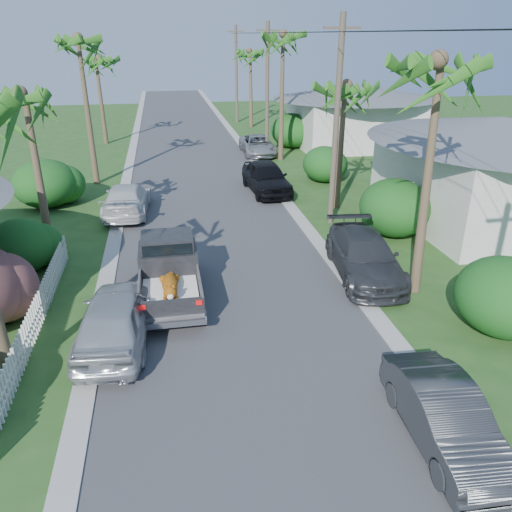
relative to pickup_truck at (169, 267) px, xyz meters
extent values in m
plane|color=#254C1C|center=(2.03, -7.16, -1.01)|extent=(120.00, 120.00, 0.00)
cube|color=#38383A|center=(2.03, 17.84, -1.00)|extent=(8.00, 100.00, 0.02)
cube|color=#A5A39E|center=(-2.27, 17.84, -0.98)|extent=(0.60, 100.00, 0.06)
cube|color=#A5A39E|center=(6.33, 17.84, -0.98)|extent=(0.60, 100.00, 0.06)
cylinder|color=black|center=(-0.85, -2.21, -0.63)|extent=(0.28, 0.76, 0.76)
cylinder|color=black|center=(0.85, -2.21, -0.63)|extent=(0.28, 0.76, 0.76)
cylinder|color=black|center=(-0.85, 1.04, -0.63)|extent=(0.28, 0.76, 0.76)
cylinder|color=black|center=(0.85, 1.04, -0.63)|extent=(0.28, 0.76, 0.76)
cube|color=slate|center=(0.00, -1.56, -0.39)|extent=(1.90, 2.40, 0.24)
cube|color=slate|center=(-0.92, -1.56, -0.01)|extent=(0.06, 2.40, 0.55)
cube|color=slate|center=(0.92, -1.56, -0.01)|extent=(0.06, 2.40, 0.55)
cube|color=black|center=(0.00, -2.73, -0.03)|extent=(1.92, 0.08, 0.52)
cube|color=silver|center=(0.00, -2.89, -0.46)|extent=(1.98, 0.18, 0.18)
cube|color=red|center=(-0.80, -2.78, 0.09)|extent=(0.18, 0.05, 0.14)
cube|color=red|center=(0.80, -2.78, 0.09)|extent=(0.18, 0.05, 0.14)
cube|color=black|center=(0.00, 0.29, 0.04)|extent=(1.94, 1.65, 1.10)
cube|color=black|center=(0.00, 0.29, 0.77)|extent=(1.70, 1.35, 0.55)
cube|color=black|center=(0.00, -0.38, 0.74)|extent=(1.60, 0.05, 0.45)
cube|color=black|center=(0.00, 1.54, -0.11)|extent=(1.94, 1.20, 0.80)
cube|color=white|center=(0.00, -1.56, -0.19)|extent=(1.70, 2.10, 0.16)
ellipsoid|color=orange|center=(0.00, -1.46, 0.11)|extent=(0.48, 1.25, 0.43)
sphere|color=orange|center=(0.00, -2.21, 0.19)|extent=(0.40, 0.40, 0.40)
ellipsoid|color=white|center=(0.00, -1.46, 0.01)|extent=(0.32, 0.86, 0.18)
imported|color=#2E3033|center=(5.63, -7.95, -0.35)|extent=(1.58, 4.08, 1.33)
imported|color=#323438|center=(7.03, 0.16, -0.25)|extent=(2.70, 5.45, 1.52)
imported|color=black|center=(5.63, 11.20, -0.16)|extent=(2.33, 5.13, 1.71)
imported|color=#9C9FA3|center=(6.93, 20.79, -0.33)|extent=(2.30, 4.89, 1.35)
imported|color=silver|center=(-1.57, -2.72, -0.21)|extent=(2.28, 4.85, 1.60)
imported|color=silver|center=(-1.85, 8.85, -0.27)|extent=(2.38, 5.21, 1.48)
cone|color=brown|center=(-4.77, 4.84, 2.09)|extent=(0.36, 0.61, 6.21)
cone|color=brown|center=(-3.97, 14.84, 2.99)|extent=(0.36, 0.36, 8.00)
cone|color=brown|center=(-4.47, 26.84, 2.24)|extent=(0.36, 0.75, 6.51)
cone|color=brown|center=(8.33, -1.16, 2.74)|extent=(0.36, 0.73, 7.51)
cone|color=brown|center=(8.63, 7.84, 1.99)|extent=(0.36, 0.54, 6.01)
cone|color=brown|center=(8.23, 18.84, 3.09)|extent=(0.36, 0.36, 8.20)
cone|color=brown|center=(8.53, 32.84, 2.39)|extent=(0.36, 0.63, 6.81)
ellipsoid|color=#134218|center=(-5.37, 2.84, -0.01)|extent=(2.40, 2.64, 2.00)
ellipsoid|color=#134218|center=(-5.97, 10.84, 0.19)|extent=(3.20, 3.52, 2.40)
ellipsoid|color=#134218|center=(9.63, -4.16, 0.14)|extent=(2.80, 3.08, 2.30)
ellipsoid|color=#134218|center=(9.83, 3.84, 0.24)|extent=(3.00, 3.30, 2.50)
ellipsoid|color=#134218|center=(9.53, 12.84, 0.04)|extent=(2.60, 2.86, 2.10)
ellipsoid|color=#134218|center=(10.03, 22.84, 0.29)|extent=(3.20, 3.52, 2.60)
cube|color=white|center=(-3.97, -1.66, -0.51)|extent=(0.10, 11.00, 1.00)
cube|color=silver|center=(15.03, 4.84, 0.89)|extent=(8.00, 9.00, 3.80)
cone|color=#595B60|center=(15.03, 4.84, 3.29)|extent=(6.48, 6.48, 1.00)
cube|color=silver|center=(15.03, 22.84, 0.79)|extent=(9.00, 8.00, 3.60)
cone|color=#595B60|center=(15.03, 22.84, 3.09)|extent=(6.48, 6.48, 1.00)
cylinder|color=brown|center=(7.63, 5.84, 3.49)|extent=(0.26, 0.26, 9.00)
cube|color=brown|center=(7.63, 5.84, 7.39)|extent=(1.60, 0.10, 0.10)
cylinder|color=brown|center=(7.63, 20.84, 3.49)|extent=(0.26, 0.26, 9.00)
cube|color=brown|center=(7.63, 20.84, 7.39)|extent=(1.60, 0.10, 0.10)
cylinder|color=brown|center=(7.63, 35.84, 3.49)|extent=(0.26, 0.26, 9.00)
cube|color=brown|center=(7.63, 35.84, 7.39)|extent=(1.60, 0.10, 0.10)
camera|label=1|loc=(0.14, -15.42, 7.15)|focal=35.00mm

